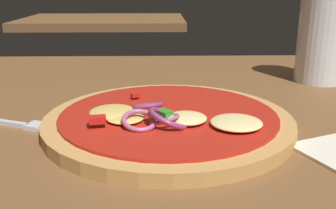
{
  "coord_description": "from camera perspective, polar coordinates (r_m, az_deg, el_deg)",
  "views": [
    {
      "loc": [
        0.04,
        -0.42,
        0.19
      ],
      "look_at": [
        0.04,
        -0.0,
        0.05
      ],
      "focal_mm": 41.78,
      "sensor_mm": 36.0,
      "label": 1
    }
  ],
  "objects": [
    {
      "name": "dining_table",
      "position": [
        0.46,
        -5.66,
        -4.32
      ],
      "size": [
        1.32,
        0.81,
        0.03
      ],
      "color": "brown",
      "rests_on": "ground"
    },
    {
      "name": "pizza",
      "position": [
        0.42,
        0.02,
        -2.32
      ],
      "size": [
        0.27,
        0.27,
        0.03
      ],
      "color": "tan",
      "rests_on": "dining_table"
    },
    {
      "name": "beer_glass",
      "position": [
        0.66,
        21.58,
        8.36
      ],
      "size": [
        0.08,
        0.08,
        0.14
      ],
      "color": "silver",
      "rests_on": "dining_table"
    },
    {
      "name": "fork",
      "position": [
        0.47,
        -22.01,
        -2.42
      ],
      "size": [
        0.16,
        0.07,
        0.01
      ],
      "color": "silver",
      "rests_on": "dining_table"
    },
    {
      "name": "background_table",
      "position": [
        1.77,
        -9.35,
        11.85
      ],
      "size": [
        0.7,
        0.49,
        0.03
      ],
      "color": "brown",
      "rests_on": "ground"
    }
  ]
}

